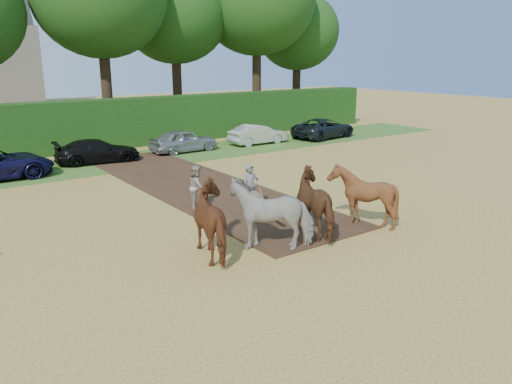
# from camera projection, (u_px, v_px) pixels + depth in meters

# --- Properties ---
(ground) EXTENTS (120.00, 120.00, 0.00)m
(ground) POSITION_uv_depth(u_px,v_px,m) (265.00, 239.00, 15.59)
(ground) COLOR gold
(ground) RESTS_ON ground
(earth_strip) EXTENTS (4.50, 17.00, 0.05)m
(earth_strip) POSITION_uv_depth(u_px,v_px,m) (196.00, 186.00, 21.90)
(earth_strip) COLOR #472D1C
(earth_strip) RESTS_ON ground
(grass_verge) EXTENTS (50.00, 5.00, 0.03)m
(grass_verge) POSITION_uv_depth(u_px,v_px,m) (107.00, 163.00, 26.52)
(grass_verge) COLOR #38601E
(grass_verge) RESTS_ON ground
(hedgerow) EXTENTS (46.00, 1.60, 3.00)m
(hedgerow) POSITION_uv_depth(u_px,v_px,m) (78.00, 126.00, 29.64)
(hedgerow) COLOR #14380F
(hedgerow) RESTS_ON ground
(spectator_near) EXTENTS (0.94, 1.00, 1.63)m
(spectator_near) POSITION_uv_depth(u_px,v_px,m) (197.00, 187.00, 18.61)
(spectator_near) COLOR #C6B29B
(spectator_near) RESTS_ON ground
(plough_team) EXTENTS (7.10, 4.94, 2.08)m
(plough_team) POSITION_uv_depth(u_px,v_px,m) (295.00, 207.00, 15.35)
(plough_team) COLOR brown
(plough_team) RESTS_ON ground
(parked_cars) EXTENTS (36.27, 3.60, 1.47)m
(parked_cars) POSITION_uv_depth(u_px,v_px,m) (106.00, 151.00, 26.17)
(parked_cars) COLOR silver
(parked_cars) RESTS_ON ground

